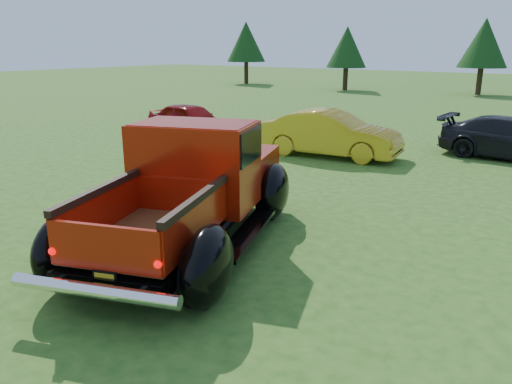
{
  "coord_description": "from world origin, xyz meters",
  "views": [
    {
      "loc": [
        4.79,
        -5.97,
        3.27
      ],
      "look_at": [
        0.37,
        0.2,
        1.03
      ],
      "focal_mm": 35.0,
      "sensor_mm": 36.0,
      "label": 1
    }
  ],
  "objects_px": {
    "tree_mid_left": "(484,43)",
    "show_car_red": "(191,120)",
    "show_car_yellow": "(331,134)",
    "tree_far_west": "(246,42)",
    "pickup_truck": "(196,185)",
    "tree_west": "(347,47)"
  },
  "relations": [
    {
      "from": "pickup_truck",
      "to": "tree_west",
      "type": "bearing_deg",
      "value": 91.17
    },
    {
      "from": "tree_mid_left",
      "to": "show_car_red",
      "type": "height_order",
      "value": "tree_mid_left"
    },
    {
      "from": "tree_mid_left",
      "to": "show_car_yellow",
      "type": "xyz_separation_m",
      "value": [
        0.92,
        -23.48,
        -2.7
      ]
    },
    {
      "from": "tree_mid_left",
      "to": "show_car_red",
      "type": "bearing_deg",
      "value": -101.78
    },
    {
      "from": "tree_mid_left",
      "to": "pickup_truck",
      "type": "relative_size",
      "value": 0.85
    },
    {
      "from": "show_car_yellow",
      "to": "tree_mid_left",
      "type": "bearing_deg",
      "value": -5.1
    },
    {
      "from": "tree_mid_left",
      "to": "pickup_truck",
      "type": "height_order",
      "value": "tree_mid_left"
    },
    {
      "from": "tree_west",
      "to": "show_car_yellow",
      "type": "bearing_deg",
      "value": -65.2
    },
    {
      "from": "tree_far_west",
      "to": "show_car_yellow",
      "type": "xyz_separation_m",
      "value": [
        19.92,
        -22.48,
        -2.83
      ]
    },
    {
      "from": "tree_west",
      "to": "show_car_yellow",
      "type": "distance_m",
      "value": 23.78
    },
    {
      "from": "show_car_red",
      "to": "show_car_yellow",
      "type": "bearing_deg",
      "value": -88.05
    },
    {
      "from": "show_car_red",
      "to": "show_car_yellow",
      "type": "distance_m",
      "value": 5.81
    },
    {
      "from": "show_car_red",
      "to": "tree_far_west",
      "type": "bearing_deg",
      "value": 34.85
    },
    {
      "from": "tree_far_west",
      "to": "pickup_truck",
      "type": "relative_size",
      "value": 0.89
    },
    {
      "from": "tree_mid_left",
      "to": "show_car_yellow",
      "type": "distance_m",
      "value": 23.65
    },
    {
      "from": "show_car_red",
      "to": "show_car_yellow",
      "type": "height_order",
      "value": "show_car_yellow"
    },
    {
      "from": "pickup_truck",
      "to": "show_car_yellow",
      "type": "distance_m",
      "value": 7.52
    },
    {
      "from": "tree_far_west",
      "to": "tree_mid_left",
      "type": "bearing_deg",
      "value": 3.01
    },
    {
      "from": "tree_mid_left",
      "to": "show_car_yellow",
      "type": "bearing_deg",
      "value": -87.75
    },
    {
      "from": "pickup_truck",
      "to": "show_car_yellow",
      "type": "height_order",
      "value": "pickup_truck"
    },
    {
      "from": "tree_far_west",
      "to": "show_car_yellow",
      "type": "relative_size",
      "value": 1.25
    },
    {
      "from": "tree_west",
      "to": "show_car_red",
      "type": "xyz_separation_m",
      "value": [
        4.12,
        -21.41,
        -2.5
      ]
    }
  ]
}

